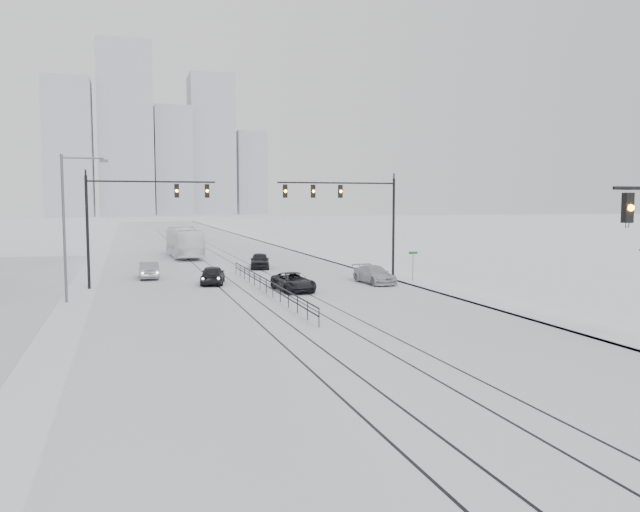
{
  "coord_description": "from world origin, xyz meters",
  "views": [
    {
      "loc": [
        -8.91,
        -10.73,
        6.15
      ],
      "look_at": [
        1.17,
        21.58,
        3.2
      ],
      "focal_mm": 35.0,
      "sensor_mm": 36.0,
      "label": 1
    }
  ],
  "objects_px": {
    "sedan_nb_right": "(374,275)",
    "box_truck": "(184,243)",
    "sedan_nb_front": "(293,282)",
    "sedan_sb_outer": "(149,270)",
    "sedan_sb_inner": "(213,275)",
    "sedan_nb_far": "(260,261)"
  },
  "relations": [
    {
      "from": "sedan_nb_right",
      "to": "box_truck",
      "type": "relative_size",
      "value": 0.39
    },
    {
      "from": "sedan_nb_front",
      "to": "sedan_sb_outer",
      "type": "bearing_deg",
      "value": 127.55
    },
    {
      "from": "sedan_nb_front",
      "to": "box_truck",
      "type": "height_order",
      "value": "box_truck"
    },
    {
      "from": "sedan_sb_outer",
      "to": "sedan_nb_front",
      "type": "height_order",
      "value": "sedan_sb_outer"
    },
    {
      "from": "sedan_sb_inner",
      "to": "box_truck",
      "type": "relative_size",
      "value": 0.35
    },
    {
      "from": "sedan_nb_right",
      "to": "sedan_nb_far",
      "type": "distance_m",
      "value": 14.38
    },
    {
      "from": "sedan_sb_inner",
      "to": "box_truck",
      "type": "xyz_separation_m",
      "value": [
        0.03,
        23.69,
        0.94
      ]
    },
    {
      "from": "sedan_sb_outer",
      "to": "sedan_nb_right",
      "type": "xyz_separation_m",
      "value": [
        16.12,
        -8.17,
        -0.02
      ]
    },
    {
      "from": "sedan_nb_far",
      "to": "sedan_sb_outer",
      "type": "bearing_deg",
      "value": -142.44
    },
    {
      "from": "sedan_sb_outer",
      "to": "box_truck",
      "type": "bearing_deg",
      "value": -104.13
    },
    {
      "from": "sedan_sb_inner",
      "to": "sedan_nb_far",
      "type": "relative_size",
      "value": 0.98
    },
    {
      "from": "box_truck",
      "to": "sedan_sb_inner",
      "type": "bearing_deg",
      "value": 87.74
    },
    {
      "from": "sedan_sb_inner",
      "to": "sedan_nb_far",
      "type": "distance_m",
      "value": 11.34
    },
    {
      "from": "sedan_sb_inner",
      "to": "sedan_nb_right",
      "type": "bearing_deg",
      "value": 176.05
    },
    {
      "from": "sedan_nb_far",
      "to": "box_truck",
      "type": "relative_size",
      "value": 0.36
    },
    {
      "from": "sedan_sb_inner",
      "to": "sedan_sb_outer",
      "type": "distance_m",
      "value": 6.66
    },
    {
      "from": "sedan_nb_far",
      "to": "box_truck",
      "type": "bearing_deg",
      "value": 123.8
    },
    {
      "from": "sedan_sb_outer",
      "to": "sedan_nb_far",
      "type": "height_order",
      "value": "sedan_nb_far"
    },
    {
      "from": "sedan_nb_front",
      "to": "sedan_nb_far",
      "type": "height_order",
      "value": "sedan_nb_far"
    },
    {
      "from": "sedan_sb_outer",
      "to": "sedan_nb_right",
      "type": "distance_m",
      "value": 18.08
    },
    {
      "from": "box_truck",
      "to": "sedan_nb_right",
      "type": "bearing_deg",
      "value": 111.24
    },
    {
      "from": "sedan_nb_right",
      "to": "sedan_nb_far",
      "type": "xyz_separation_m",
      "value": [
        -6.05,
        13.05,
        0.06
      ]
    }
  ]
}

